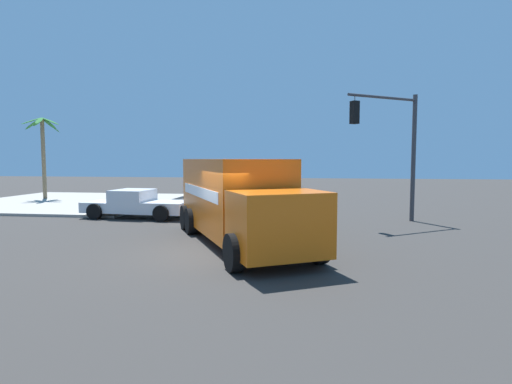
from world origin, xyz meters
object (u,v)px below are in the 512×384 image
Objects in this scene: traffic_light_secondary at (394,138)px; pickup_white at (137,203)px; palm_tree_far at (43,143)px; delivery_truck at (238,199)px.

traffic_light_secondary reaches higher than pickup_white.
traffic_light_secondary is 23.11m from palm_tree_far.
traffic_light_secondary is at bearing -107.44° from palm_tree_far.
pickup_white is (5.33, 6.10, -0.78)m from delivery_truck.
traffic_light_secondary reaches higher than delivery_truck.
palm_tree_far reaches higher than pickup_white.
delivery_truck is 1.46× the size of traffic_light_secondary.
palm_tree_far is (6.96, 9.87, 3.25)m from pickup_white.
traffic_light_secondary is at bearing -48.56° from delivery_truck.
delivery_truck is at bearing 131.44° from traffic_light_secondary.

